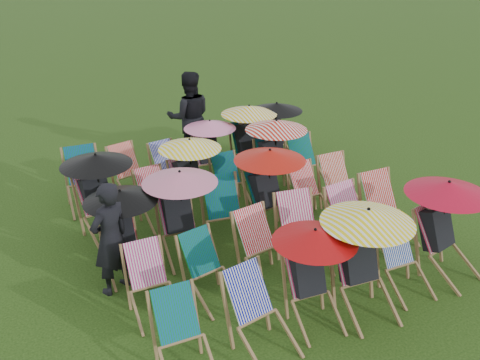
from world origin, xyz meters
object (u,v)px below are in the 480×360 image
deckchair_5 (447,228)px  person_left (110,239)px  deckchair_29 (278,132)px  deckchair_0 (183,339)px  person_rear (189,117)px

deckchair_5 → person_left: size_ratio=0.85×
deckchair_29 → person_left: person_left is taller
deckchair_5 → person_left: 4.65m
deckchair_5 → deckchair_0: bearing=169.3°
deckchair_0 → person_left: bearing=100.9°
deckchair_5 → person_left: person_left is taller
deckchair_5 → person_left: bearing=145.8°
deckchair_29 → person_left: 5.18m
deckchair_0 → person_rear: 6.19m
deckchair_29 → person_rear: 1.88m
person_left → person_rear: size_ratio=0.84×
deckchair_0 → deckchair_29: deckchair_29 is taller
deckchair_29 → deckchair_0: bearing=-142.3°
deckchair_29 → person_left: size_ratio=0.79×
person_left → person_rear: person_rear is taller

